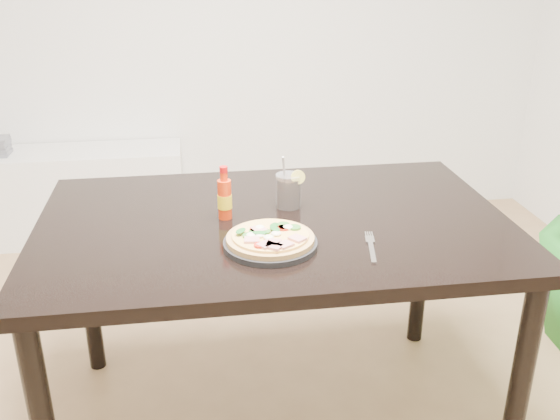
{
  "coord_description": "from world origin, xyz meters",
  "views": [
    {
      "loc": [
        -0.04,
        -1.24,
        1.5
      ],
      "look_at": [
        0.2,
        0.34,
        0.83
      ],
      "focal_mm": 40.0,
      "sensor_mm": 36.0,
      "label": 1
    }
  ],
  "objects": [
    {
      "name": "media_console",
      "position": [
        -0.8,
        2.07,
        0.25
      ],
      "size": [
        1.4,
        0.34,
        0.5
      ],
      "primitive_type": "cube",
      "color": "white",
      "rests_on": "ground"
    },
    {
      "name": "fork",
      "position": [
        0.43,
        0.23,
        0.75
      ],
      "size": [
        0.05,
        0.19,
        0.0
      ],
      "rotation": [
        0.0,
        0.0,
        -0.2
      ],
      "color": "silver",
      "rests_on": "dining_table"
    },
    {
      "name": "hot_sauce_bottle",
      "position": [
        0.05,
        0.49,
        0.81
      ],
      "size": [
        0.05,
        0.05,
        0.16
      ],
      "rotation": [
        0.0,
        0.0,
        0.16
      ],
      "color": "red",
      "rests_on": "dining_table"
    },
    {
      "name": "pizza",
      "position": [
        0.16,
        0.27,
        0.78
      ],
      "size": [
        0.24,
        0.24,
        0.03
      ],
      "color": "tan",
      "rests_on": "plate"
    },
    {
      "name": "cola_cup",
      "position": [
        0.25,
        0.55,
        0.8
      ],
      "size": [
        0.09,
        0.08,
        0.17
      ],
      "rotation": [
        0.0,
        0.0,
        0.14
      ],
      "color": "black",
      "rests_on": "dining_table"
    },
    {
      "name": "dining_table",
      "position": [
        0.2,
        0.46,
        0.67
      ],
      "size": [
        1.4,
        0.9,
        0.75
      ],
      "color": "black",
      "rests_on": "ground"
    },
    {
      "name": "plate",
      "position": [
        0.16,
        0.27,
        0.76
      ],
      "size": [
        0.26,
        0.26,
        0.02
      ],
      "primitive_type": "cylinder",
      "color": "black",
      "rests_on": "dining_table"
    }
  ]
}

